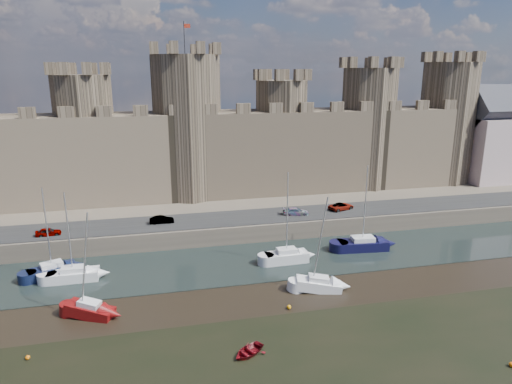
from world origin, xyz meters
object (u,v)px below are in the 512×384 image
car_2 (296,212)px  sailboat_3 (363,244)px  sailboat_4 (90,309)px  sailboat_5 (318,284)px  car_0 (48,232)px  sailboat_1 (52,270)px  car_3 (341,206)px  sailboat_0 (73,274)px  car_1 (162,220)px  sailboat_2 (286,256)px

car_2 → sailboat_3: (6.51, -8.97, -2.19)m
sailboat_3 → sailboat_4: 34.77m
sailboat_5 → car_0: bearing=164.0°
sailboat_1 → sailboat_4: 11.62m
car_3 → sailboat_0: (-37.24, -10.95, -2.26)m
sailboat_1 → sailboat_4: bearing=-85.6°
sailboat_0 → sailboat_5: (26.42, -8.43, -0.05)m
sailboat_0 → sailboat_4: sailboat_4 is taller
car_0 → sailboat_0: bearing=-160.8°
car_2 → car_3: car_3 is taller
car_1 → sailboat_2: 18.68m
car_0 → sailboat_5: size_ratio=0.29×
sailboat_0 → sailboat_3: (36.17, 1.08, 0.06)m
sailboat_0 → sailboat_5: 27.73m
car_3 → car_2: bearing=77.8°
car_2 → sailboat_1: 33.35m
car_0 → car_3: car_3 is taller
car_3 → sailboat_0: bearing=87.5°
car_1 → sailboat_0: (-10.31, -10.60, -2.24)m
car_0 → sailboat_5: sailboat_5 is taller
car_2 → sailboat_5: sailboat_5 is taller
sailboat_4 → car_1: bearing=92.5°
sailboat_3 → sailboat_5: (-9.75, -9.51, -0.10)m
car_1 → sailboat_4: size_ratio=0.31×
sailboat_0 → car_2: bearing=19.2°
car_1 → sailboat_3: (25.86, -9.51, -2.19)m
car_3 → sailboat_1: sailboat_1 is taller
sailboat_2 → sailboat_0: bearing=177.3°
sailboat_3 → sailboat_5: 13.63m
sailboat_3 → sailboat_2: bearing=-166.0°
sailboat_0 → sailboat_1: sailboat_1 is taller
car_3 → sailboat_2: bearing=114.6°
sailboat_1 → sailboat_0: bearing=-56.7°
car_0 → sailboat_2: size_ratio=0.27×
sailboat_0 → car_3: bearing=16.8°
sailboat_4 → sailboat_2: bearing=43.7°
sailboat_4 → sailboat_5: bearing=24.3°
sailboat_3 → sailboat_5: bearing=-130.2°
sailboat_1 → sailboat_4: size_ratio=0.99×
sailboat_3 → car_1: bearing=165.3°
car_1 → sailboat_0: sailboat_0 is taller
car_0 → car_2: bearing=-93.6°
car_0 → sailboat_3: 41.11m
car_2 → car_3: bearing=-73.2°
car_1 → car_2: car_1 is taller
sailboat_1 → sailboat_4: (5.34, -10.32, -0.05)m
car_2 → car_1: bearing=98.5°
sailboat_5 → sailboat_4: bearing=-165.9°
sailboat_5 → car_2: bearing=93.7°
car_0 → sailboat_4: 19.03m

